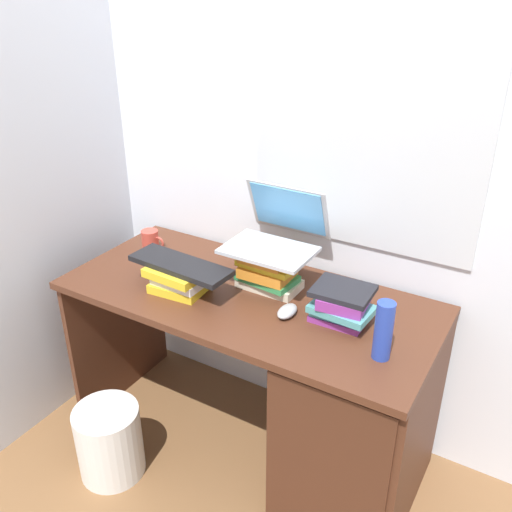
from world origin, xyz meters
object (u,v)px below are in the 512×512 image
(book_stack_side, at_px, (342,304))
(laptop, at_px, (277,233))
(book_stack_tall, at_px, (268,271))
(mug, at_px, (151,241))
(wastebasket, at_px, (110,441))
(desk, at_px, (328,402))
(computer_mouse, at_px, (287,311))
(keyboard, at_px, (180,265))
(water_bottle, at_px, (383,331))
(book_stack_keyboard_riser, at_px, (180,279))

(book_stack_side, bearing_deg, laptop, 158.83)
(book_stack_tall, bearing_deg, laptop, 89.34)
(mug, bearing_deg, book_stack_tall, -1.81)
(laptop, distance_m, wastebasket, 1.10)
(desk, distance_m, book_stack_tall, 0.55)
(book_stack_tall, distance_m, laptop, 0.15)
(computer_mouse, height_order, mug, mug)
(keyboard, distance_m, wastebasket, 0.81)
(desk, distance_m, book_stack_side, 0.42)
(mug, bearing_deg, water_bottle, -10.76)
(laptop, distance_m, computer_mouse, 0.32)
(desk, relative_size, computer_mouse, 14.12)
(keyboard, xyz_separation_m, wastebasket, (-0.17, -0.32, -0.72))
(desk, distance_m, laptop, 0.68)
(desk, distance_m, mug, 1.03)
(keyboard, relative_size, water_bottle, 2.05)
(desk, bearing_deg, book_stack_tall, 162.15)
(book_stack_tall, xyz_separation_m, laptop, (0.00, 0.06, 0.14))
(desk, xyz_separation_m, water_bottle, (0.20, -0.09, 0.45))
(keyboard, bearing_deg, water_bottle, 2.49)
(keyboard, bearing_deg, desk, 10.74)
(mug, relative_size, wastebasket, 0.36)
(desk, relative_size, book_stack_keyboard_riser, 6.51)
(desk, xyz_separation_m, wastebasket, (-0.78, -0.40, -0.26))
(book_stack_side, bearing_deg, book_stack_tall, 168.91)
(book_stack_keyboard_riser, height_order, book_stack_side, book_stack_side)
(keyboard, xyz_separation_m, water_bottle, (0.81, -0.01, -0.01))
(computer_mouse, xyz_separation_m, wastebasket, (-0.61, -0.37, -0.63))
(book_stack_side, distance_m, water_bottle, 0.24)
(book_stack_side, distance_m, laptop, 0.39)
(book_stack_tall, relative_size, water_bottle, 1.18)
(laptop, bearing_deg, keyboard, -138.24)
(book_stack_tall, relative_size, computer_mouse, 2.33)
(book_stack_keyboard_riser, distance_m, keyboard, 0.06)
(book_stack_side, relative_size, water_bottle, 1.09)
(book_stack_tall, bearing_deg, desk, -17.85)
(book_stack_keyboard_riser, height_order, keyboard, keyboard)
(book_stack_tall, height_order, wastebasket, book_stack_tall)
(book_stack_side, relative_size, computer_mouse, 2.15)
(desk, bearing_deg, computer_mouse, -170.61)
(laptop, distance_m, mug, 0.63)
(book_stack_keyboard_riser, bearing_deg, book_stack_tall, 33.16)
(water_bottle, bearing_deg, laptop, 153.72)
(mug, bearing_deg, wastebasket, -73.44)
(book_stack_keyboard_riser, distance_m, laptop, 0.42)
(book_stack_keyboard_riser, relative_size, wastebasket, 0.71)
(keyboard, relative_size, wastebasket, 1.32)
(book_stack_side, xyz_separation_m, keyboard, (-0.62, -0.12, 0.04))
(wastebasket, bearing_deg, mug, 106.56)
(laptop, height_order, wastebasket, laptop)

